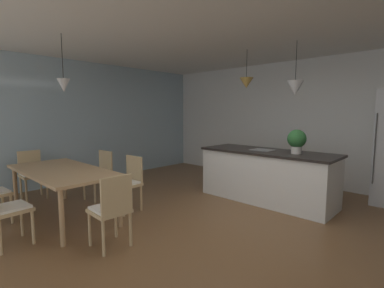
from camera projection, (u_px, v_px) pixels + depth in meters
ground_plane at (226, 234)px, 3.67m from camera, size 10.00×8.40×0.04m
ceiling_slab at (229, 13)px, 3.36m from camera, size 10.00×8.40×0.12m
wall_back_kitchen at (320, 123)px, 5.87m from camera, size 10.00×0.12×2.70m
window_wall_left_glazing at (81, 122)px, 6.29m from camera, size 0.06×8.40×2.70m
dining_table at (62, 174)px, 4.14m from camera, size 2.01×0.94×0.73m
chair_far_left at (100, 173)px, 5.08m from camera, size 0.43×0.43×0.87m
chair_window_end at (32, 173)px, 5.10m from camera, size 0.41×0.41×0.87m
chair_kitchen_end at (111, 208)px, 3.22m from camera, size 0.41×0.41×0.87m
chair_near_right at (5, 207)px, 3.24m from camera, size 0.43×0.43×0.87m
chair_far_right at (128, 181)px, 4.46m from camera, size 0.42×0.42×0.87m
kitchen_island at (266, 175)px, 4.96m from camera, size 2.35×0.87×0.91m
pendant_over_table at (64, 85)px, 4.09m from camera, size 0.18×0.18×0.83m
pendant_over_island_main at (246, 83)px, 5.09m from camera, size 0.25×0.25×0.69m
pendant_over_island_aux at (295, 88)px, 4.48m from camera, size 0.26×0.26×0.87m
potted_plant_on_island at (297, 140)px, 4.53m from camera, size 0.30×0.30×0.40m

